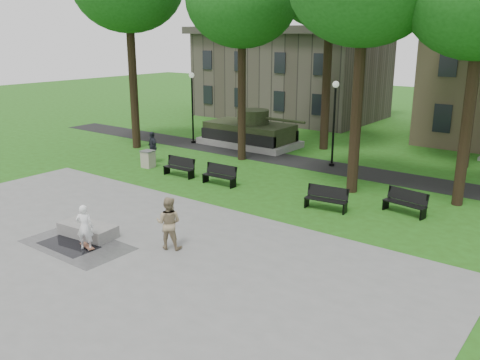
% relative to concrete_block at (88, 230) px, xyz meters
% --- Properties ---
extents(ground, '(120.00, 120.00, 0.00)m').
position_rel_concrete_block_xyz_m(ground, '(1.81, 2.46, -0.24)').
color(ground, '#224D12').
rests_on(ground, ground).
extents(plaza, '(22.00, 16.00, 0.02)m').
position_rel_concrete_block_xyz_m(plaza, '(1.81, -2.54, -0.23)').
color(plaza, gray).
rests_on(plaza, ground).
extents(footpath, '(44.00, 2.60, 0.01)m').
position_rel_concrete_block_xyz_m(footpath, '(1.81, 14.46, -0.24)').
color(footpath, black).
rests_on(footpath, ground).
extents(building_left, '(15.00, 10.00, 7.20)m').
position_rel_concrete_block_xyz_m(building_left, '(-9.19, 28.96, 3.35)').
color(building_left, '#4C443D').
rests_on(building_left, ground).
extents(tree_1, '(6.20, 6.20, 11.63)m').
position_rel_concrete_block_xyz_m(tree_1, '(-2.69, 12.96, 8.71)').
color(tree_1, black).
rests_on(tree_1, ground).
extents(lamp_left, '(0.36, 0.36, 4.73)m').
position_rel_concrete_block_xyz_m(lamp_left, '(-8.19, 14.76, 2.55)').
color(lamp_left, black).
rests_on(lamp_left, ground).
extents(lamp_mid, '(0.36, 0.36, 4.73)m').
position_rel_concrete_block_xyz_m(lamp_mid, '(2.31, 14.76, 2.55)').
color(lamp_mid, black).
rests_on(lamp_mid, ground).
extents(tank_monument, '(7.45, 3.40, 2.40)m').
position_rel_concrete_block_xyz_m(tank_monument, '(-4.64, 16.46, 0.61)').
color(tank_monument, gray).
rests_on(tank_monument, ground).
extents(puddle, '(2.20, 1.20, 0.00)m').
position_rel_concrete_block_xyz_m(puddle, '(0.18, -0.97, -0.22)').
color(puddle, black).
rests_on(puddle, plaza).
extents(concrete_block, '(2.29, 1.21, 0.45)m').
position_rel_concrete_block_xyz_m(concrete_block, '(0.00, 0.00, 0.00)').
color(concrete_block, gray).
rests_on(concrete_block, plaza).
extents(skateboard, '(0.80, 0.36, 0.07)m').
position_rel_concrete_block_xyz_m(skateboard, '(0.89, -0.71, -0.19)').
color(skateboard, brown).
rests_on(skateboard, plaza).
extents(skateboarder, '(0.70, 0.65, 1.60)m').
position_rel_concrete_block_xyz_m(skateboarder, '(0.94, -0.78, 0.57)').
color(skateboarder, white).
rests_on(skateboarder, plaza).
extents(friend_watching, '(1.11, 1.01, 1.85)m').
position_rel_concrete_block_xyz_m(friend_watching, '(3.18, 1.01, 0.70)').
color(friend_watching, '#978461').
rests_on(friend_watching, plaza).
extents(pedestrian_walker, '(1.14, 0.78, 1.79)m').
position_rel_concrete_block_xyz_m(pedestrian_walker, '(-6.41, 9.33, 0.65)').
color(pedestrian_walker, '#20222B').
rests_on(pedestrian_walker, ground).
extents(park_bench_0, '(1.81, 0.58, 1.00)m').
position_rel_concrete_block_xyz_m(park_bench_0, '(-3.04, 8.06, 0.28)').
color(park_bench_0, black).
rests_on(park_bench_0, ground).
extents(park_bench_1, '(1.81, 0.58, 1.00)m').
position_rel_concrete_block_xyz_m(park_bench_1, '(-0.37, 8.11, 0.28)').
color(park_bench_1, black).
rests_on(park_bench_1, ground).
extents(park_bench_2, '(1.84, 0.74, 1.00)m').
position_rel_concrete_block_xyz_m(park_bench_2, '(5.58, 7.93, 0.28)').
color(park_bench_2, black).
rests_on(park_bench_2, ground).
extents(park_bench_3, '(1.85, 0.84, 1.00)m').
position_rel_concrete_block_xyz_m(park_bench_3, '(8.39, 9.45, 0.28)').
color(park_bench_3, black).
rests_on(park_bench_3, ground).
extents(trash_bin, '(0.72, 0.72, 0.96)m').
position_rel_concrete_block_xyz_m(trash_bin, '(-5.71, 8.31, 0.24)').
color(trash_bin, '#B3A593').
rests_on(trash_bin, ground).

